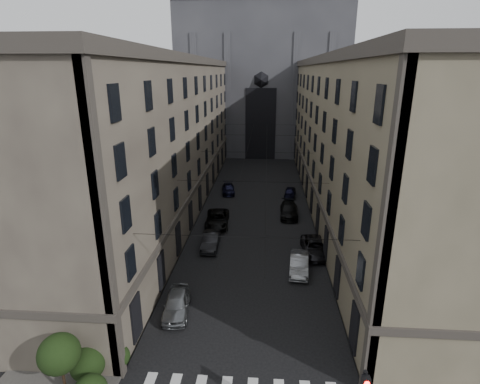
% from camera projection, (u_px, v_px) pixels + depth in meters
% --- Properties ---
extents(sidewalk_left, '(7.00, 80.00, 0.15)m').
position_uv_depth(sidewalk_left, '(178.00, 203.00, 50.64)').
color(sidewalk_left, '#383533').
rests_on(sidewalk_left, ground).
extents(sidewalk_right, '(7.00, 80.00, 0.15)m').
position_uv_depth(sidewalk_right, '(335.00, 207.00, 49.23)').
color(sidewalk_right, '#383533').
rests_on(sidewalk_right, ground).
extents(building_left, '(13.60, 60.60, 18.85)m').
position_uv_depth(building_left, '(152.00, 135.00, 47.97)').
color(building_left, '#463E36').
rests_on(building_left, ground).
extents(building_right, '(13.60, 60.60, 18.85)m').
position_uv_depth(building_right, '(365.00, 138.00, 46.16)').
color(building_right, brown).
rests_on(building_right, ground).
extents(gothic_tower, '(35.00, 23.00, 58.00)m').
position_uv_depth(gothic_tower, '(262.00, 68.00, 81.38)').
color(gothic_tower, '#2D2D33').
rests_on(gothic_tower, ground).
extents(shrub_cluster, '(3.90, 4.40, 3.90)m').
position_uv_depth(shrub_cluster, '(81.00, 365.00, 20.60)').
color(shrub_cluster, black).
rests_on(shrub_cluster, sidewalk_left).
extents(tram_wires, '(14.00, 60.00, 0.43)m').
position_uv_depth(tram_wires, '(256.00, 153.00, 47.37)').
color(tram_wires, black).
rests_on(tram_wires, ground).
extents(car_left_near, '(2.33, 4.78, 1.57)m').
position_uv_depth(car_left_near, '(177.00, 303.00, 27.74)').
color(car_left_near, slate).
rests_on(car_left_near, ground).
extents(car_left_midnear, '(1.65, 4.57, 1.50)m').
position_uv_depth(car_left_midnear, '(211.00, 241.00, 38.04)').
color(car_left_midnear, black).
rests_on(car_left_midnear, ground).
extents(car_left_midfar, '(2.97, 5.83, 1.58)m').
position_uv_depth(car_left_midfar, '(217.00, 219.00, 43.50)').
color(car_left_midfar, black).
rests_on(car_left_midfar, ground).
extents(car_left_far, '(2.33, 4.61, 1.28)m').
position_uv_depth(car_left_far, '(228.00, 189.00, 54.95)').
color(car_left_far, black).
rests_on(car_left_far, ground).
extents(car_right_near, '(2.00, 4.73, 1.52)m').
position_uv_depth(car_right_near, '(299.00, 264.00, 33.47)').
color(car_right_near, gray).
rests_on(car_right_near, ground).
extents(car_right_midnear, '(2.54, 5.25, 1.44)m').
position_uv_depth(car_right_midnear, '(315.00, 247.00, 36.68)').
color(car_right_midnear, black).
rests_on(car_right_midnear, ground).
extents(car_right_midfar, '(2.29, 5.32, 1.53)m').
position_uv_depth(car_right_midfar, '(289.00, 210.00, 46.25)').
color(car_right_midfar, black).
rests_on(car_right_midfar, ground).
extents(car_right_far, '(1.97, 3.92, 1.28)m').
position_uv_depth(car_right_far, '(290.00, 192.00, 53.37)').
color(car_right_far, black).
rests_on(car_right_far, ground).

